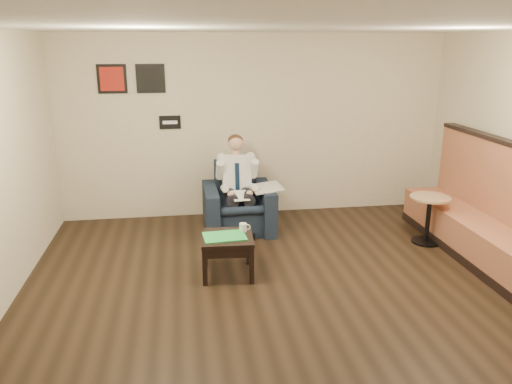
{
  "coord_description": "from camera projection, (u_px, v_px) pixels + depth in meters",
  "views": [
    {
      "loc": [
        -1.13,
        -4.64,
        2.66
      ],
      "look_at": [
        -0.25,
        1.2,
        0.88
      ],
      "focal_mm": 35.0,
      "sensor_mm": 36.0,
      "label": 1
    }
  ],
  "objects": [
    {
      "name": "ground",
      "position": [
        296.0,
        302.0,
        5.32
      ],
      "size": [
        6.0,
        6.0,
        0.0
      ],
      "primitive_type": "plane",
      "color": "black",
      "rests_on": "ground"
    },
    {
      "name": "wall_back",
      "position": [
        255.0,
        127.0,
        7.76
      ],
      "size": [
        6.0,
        0.02,
        2.8
      ],
      "primitive_type": "cube",
      "color": "beige",
      "rests_on": "ground"
    },
    {
      "name": "wall_front",
      "position": [
        465.0,
        357.0,
        2.08
      ],
      "size": [
        6.0,
        0.02,
        2.8
      ],
      "primitive_type": "cube",
      "color": "beige",
      "rests_on": "ground"
    },
    {
      "name": "ceiling",
      "position": [
        303.0,
        26.0,
        4.52
      ],
      "size": [
        6.0,
        6.0,
        0.02
      ],
      "primitive_type": "cube",
      "color": "white",
      "rests_on": "wall_back"
    },
    {
      "name": "seating_sign",
      "position": [
        170.0,
        122.0,
        7.53
      ],
      "size": [
        0.32,
        0.02,
        0.2
      ],
      "primitive_type": "cube",
      "color": "black",
      "rests_on": "wall_back"
    },
    {
      "name": "art_print_left",
      "position": [
        112.0,
        79.0,
        7.23
      ],
      "size": [
        0.42,
        0.03,
        0.42
      ],
      "primitive_type": "cube",
      "color": "#AC2115",
      "rests_on": "wall_back"
    },
    {
      "name": "art_print_right",
      "position": [
        151.0,
        79.0,
        7.31
      ],
      "size": [
        0.42,
        0.03,
        0.42
      ],
      "primitive_type": "cube",
      "color": "black",
      "rests_on": "wall_back"
    },
    {
      "name": "armchair",
      "position": [
        238.0,
        198.0,
        7.27
      ],
      "size": [
        1.0,
        1.0,
        0.96
      ],
      "primitive_type": "cube",
      "rotation": [
        0.0,
        0.0,
        0.01
      ],
      "color": "black",
      "rests_on": "ground"
    },
    {
      "name": "seated_man",
      "position": [
        239.0,
        189.0,
        7.1
      ],
      "size": [
        0.64,
        0.95,
        1.32
      ],
      "primitive_type": null,
      "rotation": [
        0.0,
        0.0,
        0.01
      ],
      "color": "silver",
      "rests_on": "armchair"
    },
    {
      "name": "lap_papers",
      "position": [
        240.0,
        196.0,
        7.02
      ],
      "size": [
        0.24,
        0.33,
        0.01
      ],
      "primitive_type": "cube",
      "rotation": [
        0.0,
        0.0,
        0.08
      ],
      "color": "white",
      "rests_on": "seated_man"
    },
    {
      "name": "newspaper",
      "position": [
        267.0,
        188.0,
        7.18
      ],
      "size": [
        0.45,
        0.55,
        0.01
      ],
      "primitive_type": "cube",
      "rotation": [
        0.0,
        0.0,
        0.06
      ],
      "color": "silver",
      "rests_on": "armchair"
    },
    {
      "name": "side_table",
      "position": [
        228.0,
        255.0,
        5.9
      ],
      "size": [
        0.63,
        0.63,
        0.49
      ],
      "primitive_type": "cube",
      "rotation": [
        0.0,
        0.0,
        -0.06
      ],
      "color": "black",
      "rests_on": "ground"
    },
    {
      "name": "green_folder",
      "position": [
        224.0,
        236.0,
        5.8
      ],
      "size": [
        0.51,
        0.38,
        0.01
      ],
      "primitive_type": "cube",
      "rotation": [
        0.0,
        0.0,
        0.08
      ],
      "color": "green",
      "rests_on": "side_table"
    },
    {
      "name": "coffee_mug",
      "position": [
        243.0,
        227.0,
        5.95
      ],
      "size": [
        0.09,
        0.09,
        0.1
      ],
      "primitive_type": "cylinder",
      "rotation": [
        0.0,
        0.0,
        -0.06
      ],
      "color": "white",
      "rests_on": "side_table"
    },
    {
      "name": "smartphone",
      "position": [
        231.0,
        230.0,
        6.0
      ],
      "size": [
        0.17,
        0.11,
        0.01
      ],
      "primitive_type": "cube",
      "rotation": [
        0.0,
        0.0,
        -0.24
      ],
      "color": "black",
      "rests_on": "side_table"
    },
    {
      "name": "banquette",
      "position": [
        481.0,
        200.0,
        6.33
      ],
      "size": [
        0.69,
        2.87,
        1.47
      ],
      "primitive_type": "cube",
      "color": "#9B593C",
      "rests_on": "ground"
    },
    {
      "name": "cafe_table",
      "position": [
        428.0,
        220.0,
        6.82
      ],
      "size": [
        0.54,
        0.54,
        0.66
      ],
      "primitive_type": "cylinder",
      "rotation": [
        0.0,
        0.0,
        0.0
      ],
      "color": "tan",
      "rests_on": "ground"
    }
  ]
}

